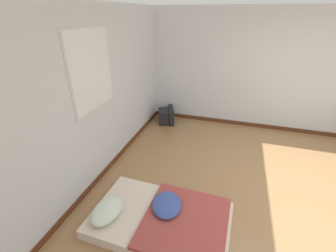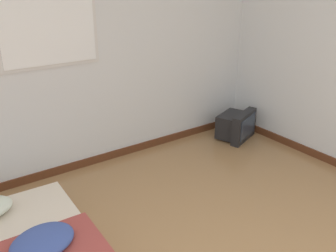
% 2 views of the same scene
% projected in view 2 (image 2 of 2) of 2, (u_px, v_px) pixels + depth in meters
% --- Properties ---
extents(wall_back, '(7.45, 0.08, 2.60)m').
position_uv_depth(wall_back, '(51.00, 53.00, 3.61)').
color(wall_back, silver).
rests_on(wall_back, ground_plane).
extents(crt_tv, '(0.58, 0.50, 0.37)m').
position_uv_depth(crt_tv, '(236.00, 125.00, 4.84)').
color(crt_tv, black).
rests_on(crt_tv, ground_plane).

